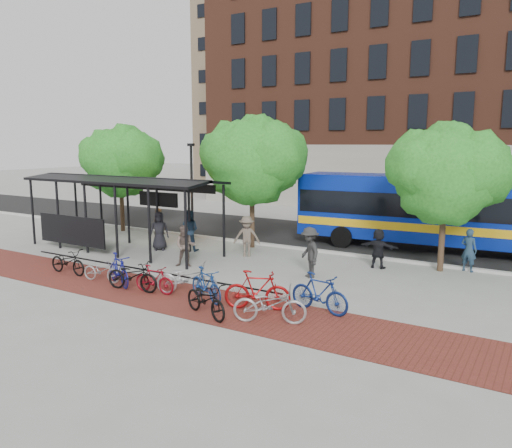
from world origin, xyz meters
The scene contains 31 objects.
ground centered at (0.00, 0.00, 0.00)m, with size 160.00×160.00×0.00m, color #9E9E99.
asphalt_street centered at (0.00, 8.00, 0.01)m, with size 160.00×8.00×0.01m, color black.
curb centered at (0.00, 4.00, 0.06)m, with size 160.00×0.25×0.12m, color #B7B7B2.
brick_strip centered at (-2.00, -5.00, 0.00)m, with size 24.00×3.00×0.01m, color maroon.
bike_rack_rail centered at (-3.30, -4.10, 0.00)m, with size 12.00×0.05×0.95m, color black.
building_tower centered at (-16.00, 40.00, 15.00)m, with size 22.00×22.00×30.00m, color #7A664C.
bus_shelter centered at (-8.13, -0.48, 3.00)m, with size 10.60×3.07×3.60m.
tree_a centered at (-11.91, 3.35, 4.24)m, with size 4.90×4.00×6.18m.
tree_b centered at (-2.90, 3.35, 4.46)m, with size 5.15×4.20×6.47m.
tree_c centered at (6.09, 3.35, 4.05)m, with size 4.66×3.80×5.92m.
lamp_post_left centered at (-7.00, 3.60, 2.75)m, with size 0.35×0.20×5.12m.
bus centered at (4.98, 7.27, 2.06)m, with size 13.43×3.86×3.58m.
bike_0 centered at (-6.54, -4.88, 0.51)m, with size 0.68×1.95×1.02m, color black.
bike_2 centered at (-4.54, -4.96, 0.44)m, with size 0.58×1.67×0.88m, color #9D9D9F.
bike_3 centered at (-3.61, -4.98, 0.59)m, with size 0.55×1.95×1.17m, color navy.
bike_4 centered at (-2.70, -5.21, 0.55)m, with size 0.73×2.09×1.10m, color black.
bike_5 centered at (-1.84, -5.03, 0.49)m, with size 0.46×1.64×0.98m, color maroon.
bike_6 centered at (-0.79, -4.55, 0.57)m, with size 0.75×2.16×1.13m, color #98989A.
bike_7 centered at (0.20, -4.78, 0.55)m, with size 0.52×1.85×1.11m, color navy.
bike_8 centered at (1.08, -5.96, 0.53)m, with size 0.71×2.02×1.06m, color black.
bike_9 centered at (2.10, -4.66, 0.63)m, with size 0.59×2.09×1.26m, color #9B0E0F.
bike_10 centered at (3.01, -5.47, 0.56)m, with size 0.75×2.14×1.12m, color #959597.
bike_11 centered at (3.85, -3.88, 0.61)m, with size 0.58×2.04×1.23m, color navy.
pedestrian_0 centered at (-6.54, 0.44, 0.94)m, with size 0.91×0.59×1.87m, color black.
pedestrian_1 centered at (-7.28, 1.25, 0.95)m, with size 0.70×0.46×1.91m, color #493F3A.
pedestrian_2 centered at (-5.16, 1.01, 0.99)m, with size 0.96×0.75×1.98m, color #1A2A3D.
pedestrian_3 centered at (-2.14, 1.43, 0.93)m, with size 1.21×0.69×1.87m, color brown.
pedestrian_5 centered at (3.68, 2.43, 0.83)m, with size 1.55×0.49×1.67m, color black.
pedestrian_7 centered at (6.97, 3.80, 0.88)m, with size 0.64×0.42×1.76m, color #223950.
pedestrian_8 centered at (-3.34, -1.50, 0.88)m, with size 0.85×0.67×1.76m, color brown.
pedestrian_9 centered at (1.86, -0.35, 0.99)m, with size 1.27×0.73×1.97m, color #292929.
Camera 1 is at (9.82, -17.47, 5.17)m, focal length 35.00 mm.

